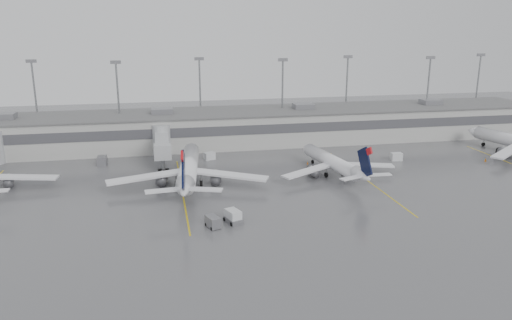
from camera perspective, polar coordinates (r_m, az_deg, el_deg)
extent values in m
plane|color=#565659|center=(71.22, 7.06, -8.79)|extent=(260.00, 260.00, 0.00)
cube|color=#ACACA7|center=(123.89, -1.28, 3.76)|extent=(150.00, 16.00, 8.00)
cube|color=#47474C|center=(115.93, -0.59, 3.46)|extent=(150.00, 0.15, 2.20)
cube|color=#606060|center=(123.13, -1.29, 5.61)|extent=(152.00, 17.00, 0.30)
cube|color=slate|center=(125.80, -26.87, 4.50)|extent=(5.00, 4.00, 1.30)
cube|color=slate|center=(140.53, 19.34, 6.28)|extent=(5.00, 4.00, 1.30)
cylinder|color=gray|center=(133.51, -23.83, 5.92)|extent=(0.44, 0.44, 20.00)
cube|color=slate|center=(132.44, -24.31, 10.27)|extent=(2.40, 0.50, 0.80)
cylinder|color=gray|center=(123.27, -15.41, 5.99)|extent=(0.44, 0.44, 20.00)
cube|color=slate|center=(122.10, -15.75, 10.71)|extent=(2.40, 0.50, 0.80)
cylinder|color=gray|center=(130.84, -6.38, 6.97)|extent=(0.44, 0.44, 20.00)
cube|color=slate|center=(129.75, -6.52, 11.42)|extent=(2.40, 0.50, 0.80)
cylinder|color=gray|center=(126.84, 3.02, 6.77)|extent=(0.44, 0.44, 20.00)
cube|color=slate|center=(125.71, 3.09, 11.37)|extent=(2.40, 0.50, 0.80)
cylinder|color=gray|center=(140.05, 10.27, 7.37)|extent=(0.44, 0.44, 20.00)
cube|color=slate|center=(139.03, 10.48, 11.53)|extent=(2.40, 0.50, 0.80)
cylinder|color=gray|center=(142.07, 18.98, 6.90)|extent=(0.44, 0.44, 20.00)
cube|color=slate|center=(141.06, 19.34, 10.99)|extent=(2.40, 0.50, 0.80)
cylinder|color=gray|center=(159.08, 23.92, 7.25)|extent=(0.44, 0.44, 20.00)
cube|color=slate|center=(158.18, 24.33, 10.90)|extent=(2.40, 0.50, 0.80)
cylinder|color=#A8AAAD|center=(114.36, -10.74, 2.25)|extent=(4.00, 4.00, 7.00)
cube|color=#A8AAAD|center=(107.85, -10.70, 1.89)|extent=(2.80, 13.00, 2.60)
cube|color=#A8AAAD|center=(100.57, -10.62, 0.91)|extent=(3.40, 2.40, 3.00)
cylinder|color=gray|center=(101.32, -10.54, -0.68)|extent=(0.70, 0.70, 2.80)
cube|color=black|center=(101.61, -10.51, -1.25)|extent=(2.20, 1.20, 0.70)
cube|color=#E0BD0D|center=(90.35, -8.44, -3.50)|extent=(0.25, 40.00, 0.01)
cube|color=#E0BD0D|center=(98.21, 12.41, -2.15)|extent=(0.25, 40.00, 0.01)
cube|color=white|center=(99.57, -25.21, -1.78)|extent=(12.77, 3.85, 0.34)
cylinder|color=white|center=(93.46, -7.69, -0.76)|extent=(5.95, 23.89, 3.23)
cone|color=white|center=(106.32, -7.35, 1.24)|extent=(3.56, 3.37, 3.23)
cone|color=white|center=(79.69, -8.19, -3.33)|extent=(3.83, 5.72, 3.23)
cube|color=white|center=(91.56, -12.47, -1.90)|extent=(14.27, 5.49, 0.38)
cube|color=white|center=(90.70, -3.00, -1.71)|extent=(13.88, 8.38, 0.38)
cube|color=black|center=(78.23, -8.30, -1.29)|extent=(1.02, 6.06, 7.04)
cube|color=red|center=(76.13, -8.44, 0.43)|extent=(0.57, 2.20, 2.04)
cylinder|color=black|center=(103.51, -7.38, -0.73)|extent=(0.49, 1.01, 0.97)
cylinder|color=black|center=(92.33, -9.10, -2.73)|extent=(0.62, 1.23, 1.18)
cylinder|color=black|center=(92.08, -6.29, -2.68)|extent=(0.62, 1.23, 1.18)
cylinder|color=white|center=(99.66, 8.54, -0.11)|extent=(5.53, 19.63, 2.65)
cone|color=white|center=(109.08, 5.82, 1.34)|extent=(2.99, 2.85, 2.65)
cone|color=white|center=(89.85, 12.09, -1.78)|extent=(3.28, 4.77, 2.65)
cube|color=white|center=(95.00, 5.94, -1.24)|extent=(11.31, 7.20, 0.31)
cube|color=white|center=(100.85, 12.29, -0.53)|extent=(11.72, 4.14, 0.31)
cube|color=black|center=(88.78, 12.34, -0.28)|extent=(1.01, 4.96, 5.78)
cube|color=red|center=(87.26, 12.82, 0.98)|extent=(0.53, 1.81, 1.68)
cylinder|color=black|center=(107.05, 6.48, -0.20)|extent=(0.43, 0.83, 0.80)
cylinder|color=black|center=(97.92, 8.02, -1.69)|extent=(0.54, 1.02, 0.97)
cylinder|color=black|center=(99.66, 9.91, -1.47)|extent=(0.54, 1.02, 0.97)
cone|color=white|center=(135.03, 23.55, 3.02)|extent=(3.67, 3.53, 3.02)
cube|color=white|center=(120.61, 26.87, 0.88)|extent=(12.37, 9.42, 0.35)
cylinder|color=black|center=(133.46, 24.55, 1.64)|extent=(0.58, 0.97, 0.91)
cube|color=silver|center=(75.39, -2.63, -6.45)|extent=(2.47, 3.06, 1.99)
cube|color=slate|center=(75.61, -2.63, -6.88)|extent=(2.83, 3.55, 0.77)
cylinder|color=black|center=(76.16, -3.62, -6.79)|extent=(0.44, 0.66, 0.62)
cylinder|color=black|center=(76.93, -2.45, -6.54)|extent=(0.44, 0.66, 0.62)
cylinder|color=black|center=(74.36, -2.81, -7.34)|extent=(0.44, 0.66, 0.62)
cylinder|color=black|center=(75.15, -1.62, -7.08)|extent=(0.44, 0.66, 0.62)
cube|color=slate|center=(73.95, -4.96, -7.03)|extent=(2.30, 2.97, 1.59)
cylinder|color=black|center=(74.70, -5.72, -7.33)|extent=(0.37, 0.56, 0.52)
cylinder|color=black|center=(73.69, -4.16, -7.63)|extent=(0.37, 0.56, 0.52)
cube|color=silver|center=(109.83, -5.34, 0.46)|extent=(2.68, 2.24, 1.62)
cube|color=silver|center=(113.03, 15.75, 0.37)|extent=(2.45, 1.74, 1.65)
cube|color=slate|center=(110.08, -17.17, -0.08)|extent=(1.94, 3.03, 1.87)
cone|color=orange|center=(107.91, -26.40, -1.65)|extent=(0.46, 0.46, 0.73)
cone|color=orange|center=(95.69, -7.14, -2.18)|extent=(0.38, 0.38, 0.61)
cone|color=orange|center=(106.45, 5.92, -0.32)|extent=(0.38, 0.38, 0.61)
cone|color=orange|center=(119.00, 24.76, 0.03)|extent=(0.44, 0.44, 0.71)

